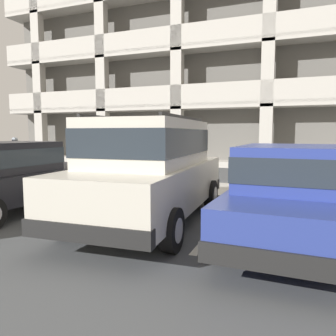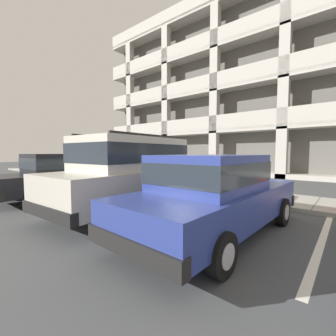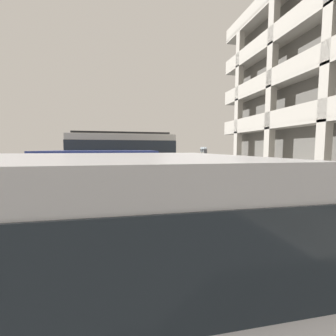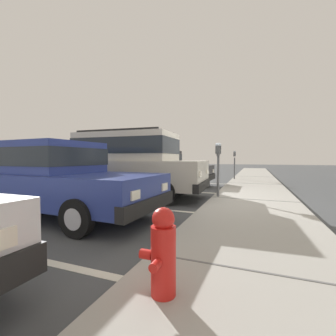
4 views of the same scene
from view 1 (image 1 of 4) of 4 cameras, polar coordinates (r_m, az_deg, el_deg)
ground_plane at (r=8.74m, az=2.31°, el=-5.68°), size 80.00×80.00×0.10m
sidewalk at (r=9.93m, az=4.74°, el=-3.62°), size 40.00×2.20×0.12m
parking_stall_lines at (r=7.04m, az=10.03°, el=-8.20°), size 11.84×4.80×0.01m
silver_suv at (r=6.30m, az=-3.10°, el=0.25°), size 2.17×4.86×2.03m
red_sedan at (r=7.96m, az=-25.53°, el=-1.06°), size 1.91×4.52×1.54m
dark_hatchback at (r=5.54m, az=20.83°, el=-3.72°), size 1.96×4.54×1.54m
parking_meter_near at (r=8.95m, az=2.10°, el=2.95°), size 0.35×0.12×1.51m
parking_meter_far at (r=12.18m, az=-25.04°, el=2.49°), size 0.15×0.12×1.48m
parking_garage at (r=22.22m, az=18.15°, el=16.92°), size 32.00×10.00×13.25m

